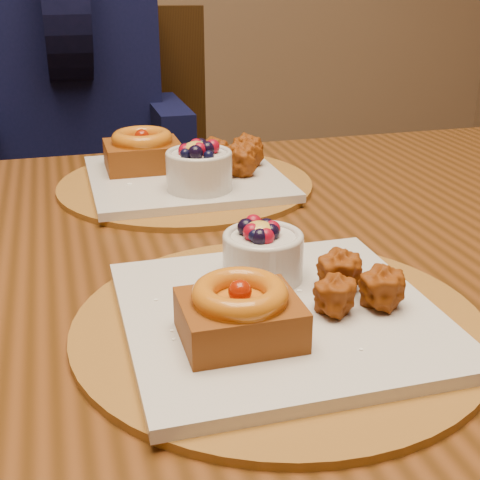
% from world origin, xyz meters
% --- Properties ---
extents(dining_table, '(1.60, 0.90, 0.76)m').
position_xyz_m(dining_table, '(0.09, -0.01, 0.68)').
color(dining_table, '#3C210B').
rests_on(dining_table, ground).
extents(place_setting_near, '(0.38, 0.38, 0.08)m').
position_xyz_m(place_setting_near, '(0.08, -0.22, 0.78)').
color(place_setting_near, brown).
rests_on(place_setting_near, dining_table).
extents(place_setting_far, '(0.38, 0.38, 0.09)m').
position_xyz_m(place_setting_far, '(0.08, 0.21, 0.78)').
color(place_setting_far, brown).
rests_on(place_setting_far, dining_table).
extents(chair_far, '(0.55, 0.55, 0.97)m').
position_xyz_m(chair_far, '(0.04, 0.91, 0.54)').
color(chair_far, black).
rests_on(chair_far, ground).
extents(diner, '(0.49, 0.48, 0.80)m').
position_xyz_m(diner, '(-0.05, 0.90, 0.85)').
color(diner, black).
rests_on(diner, ground).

